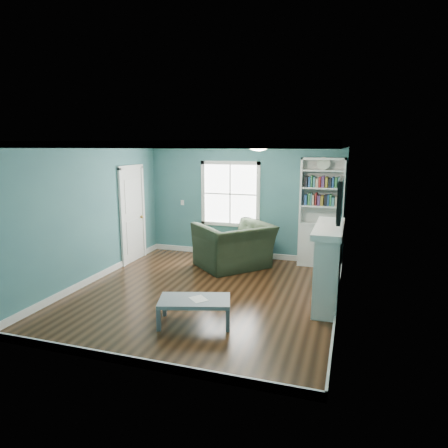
% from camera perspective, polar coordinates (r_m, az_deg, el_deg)
% --- Properties ---
extents(floor, '(5.00, 5.00, 0.00)m').
position_cam_1_polar(floor, '(7.13, -2.74, -9.78)').
color(floor, black).
rests_on(floor, ground).
extents(room_walls, '(5.00, 5.00, 5.00)m').
position_cam_1_polar(room_walls, '(6.73, -2.86, 2.89)').
color(room_walls, '#38676F').
rests_on(room_walls, ground).
extents(trim, '(4.50, 5.00, 2.60)m').
position_cam_1_polar(trim, '(6.79, -2.84, 0.01)').
color(trim, white).
rests_on(trim, ground).
extents(window, '(1.40, 0.06, 1.50)m').
position_cam_1_polar(window, '(9.18, 0.90, 4.30)').
color(window, white).
rests_on(window, room_walls).
extents(bookshelf, '(0.90, 0.35, 2.31)m').
position_cam_1_polar(bookshelf, '(8.70, 13.66, 0.09)').
color(bookshelf, silver).
rests_on(bookshelf, ground).
extents(fireplace, '(0.44, 1.58, 1.30)m').
position_cam_1_polar(fireplace, '(6.71, 14.78, -5.78)').
color(fireplace, black).
rests_on(fireplace, ground).
extents(tv, '(0.06, 1.10, 0.65)m').
position_cam_1_polar(tv, '(6.48, 16.32, 3.41)').
color(tv, black).
rests_on(tv, fireplace).
extents(door, '(0.12, 0.98, 2.17)m').
position_cam_1_polar(door, '(9.02, -12.94, 1.48)').
color(door, silver).
rests_on(door, ground).
extents(ceiling_fixture, '(0.38, 0.38, 0.15)m').
position_cam_1_polar(ceiling_fixture, '(6.50, 4.96, 11.12)').
color(ceiling_fixture, white).
rests_on(ceiling_fixture, room_walls).
extents(light_switch, '(0.08, 0.01, 0.12)m').
position_cam_1_polar(light_switch, '(9.63, -5.96, 3.06)').
color(light_switch, white).
rests_on(light_switch, room_walls).
extents(recliner, '(1.66, 1.69, 1.26)m').
position_cam_1_polar(recliner, '(8.38, 1.45, -2.07)').
color(recliner, black).
rests_on(recliner, ground).
extents(coffee_table, '(1.14, 0.83, 0.37)m').
position_cam_1_polar(coffee_table, '(5.89, -4.22, -11.08)').
color(coffee_table, '#4A5059').
rests_on(coffee_table, ground).
extents(paper_sheet, '(0.33, 0.32, 0.00)m').
position_cam_1_polar(paper_sheet, '(5.87, -3.66, -10.63)').
color(paper_sheet, white).
rests_on(paper_sheet, coffee_table).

